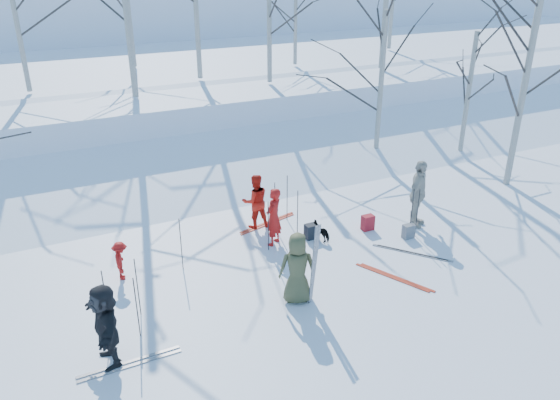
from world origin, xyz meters
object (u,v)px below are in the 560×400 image
skier_red_north (274,217)px  backpack_dark (311,231)px  skier_redor_behind (255,201)px  skier_grey_west (106,325)px  dog (322,231)px  backpack_grey (408,231)px  skier_olive_center (297,268)px  skier_red_seated (121,261)px  skier_cream_east (418,194)px  backpack_red (368,223)px

skier_red_north → backpack_dark: bearing=136.6°
skier_redor_behind → skier_grey_west: bearing=47.1°
dog → backpack_grey: (2.11, -0.91, -0.06)m
skier_olive_center → backpack_dark: bearing=-102.7°
backpack_dark → skier_redor_behind: bearing=129.9°
skier_olive_center → dog: skier_olive_center is taller
skier_red_seated → backpack_dark: skier_red_seated is taller
skier_redor_behind → dog: size_ratio=2.63×
skier_cream_east → backpack_grey: (-0.63, -0.52, -0.75)m
backpack_grey → skier_grey_west: bearing=-169.5°
skier_red_north → skier_grey_west: size_ratio=0.95×
skier_olive_center → skier_red_seated: skier_olive_center is taller
skier_olive_center → skier_red_north: skier_olive_center is taller
skier_red_north → dog: size_ratio=2.66×
backpack_dark → skier_grey_west: bearing=-155.4°
skier_olive_center → skier_red_north: size_ratio=1.04×
skier_red_north → skier_redor_behind: size_ratio=1.01×
skier_cream_east → skier_grey_west: size_ratio=1.15×
skier_red_north → skier_red_seated: bearing=-35.0°
skier_olive_center → skier_red_north: bearing=-81.6°
skier_red_seated → skier_grey_west: 2.88m
skier_red_north → backpack_red: (2.63, -0.40, -0.56)m
skier_olive_center → backpack_grey: (3.95, 1.25, -0.62)m
skier_olive_center → skier_redor_behind: size_ratio=1.06×
skier_redor_behind → skier_cream_east: skier_cream_east is taller
skier_red_seated → skier_cream_east: bearing=-86.1°
skier_red_seated → skier_red_north: bearing=-80.9°
skier_red_north → backpack_red: size_ratio=3.68×
backpack_dark → skier_cream_east: bearing=-11.1°
skier_olive_center → skier_red_seated: 4.11m
skier_red_seated → skier_grey_west: bearing=174.1°
backpack_red → backpack_grey: (0.70, -0.86, -0.02)m
backpack_red → backpack_dark: backpack_red is taller
skier_olive_center → skier_cream_east: (4.59, 1.77, 0.14)m
backpack_grey → skier_redor_behind: bearing=145.0°
backpack_red → skier_red_seated: bearing=176.3°
skier_cream_east → backpack_grey: size_ratio=4.96×
skier_grey_west → skier_olive_center: bearing=91.7°
skier_redor_behind → skier_grey_west: 5.97m
skier_olive_center → skier_grey_west: skier_grey_west is taller
skier_olive_center → skier_red_seated: size_ratio=1.72×
skier_cream_east → skier_grey_west: skier_cream_east is taller
skier_redor_behind → dog: bearing=138.0°
dog → backpack_grey: size_ratio=1.53×
skier_grey_west → backpack_red: bearing=106.3°
skier_red_seated → backpack_dark: bearing=-82.7°
skier_grey_west → backpack_red: skier_grey_west is taller
skier_red_seated → backpack_grey: size_ratio=2.47×
skier_grey_west → dog: size_ratio=2.81×
skier_redor_behind → skier_grey_west: skier_grey_west is taller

